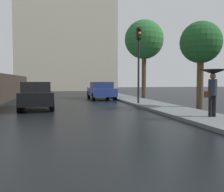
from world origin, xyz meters
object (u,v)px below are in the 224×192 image
(street_tree_mid, at_px, (144,40))
(car_blue_mid_road, at_px, (101,90))
(pedestrian_with_umbrella_near, at_px, (213,79))
(street_tree_near, at_px, (201,44))
(traffic_light, at_px, (139,51))
(car_black_near_kerb, at_px, (36,95))

(street_tree_mid, bearing_deg, car_blue_mid_road, 177.87)
(car_blue_mid_road, relative_size, pedestrian_with_umbrella_near, 2.48)
(car_blue_mid_road, distance_m, street_tree_near, 9.89)
(traffic_light, bearing_deg, street_tree_near, -48.10)
(street_tree_near, xyz_separation_m, street_tree_mid, (-0.22, 8.51, 1.50))
(car_blue_mid_road, distance_m, pedestrian_with_umbrella_near, 12.47)
(car_black_near_kerb, relative_size, street_tree_near, 0.95)
(car_black_near_kerb, distance_m, street_tree_mid, 11.40)
(traffic_light, xyz_separation_m, street_tree_near, (2.53, -2.82, 0.16))
(street_tree_near, bearing_deg, street_tree_mid, 91.49)
(car_black_near_kerb, distance_m, pedestrian_with_umbrella_near, 9.10)
(car_black_near_kerb, height_order, street_tree_near, street_tree_near)
(car_black_near_kerb, distance_m, traffic_light, 6.68)
(street_tree_near, bearing_deg, pedestrian_with_umbrella_near, -114.17)
(car_blue_mid_road, bearing_deg, street_tree_mid, -2.40)
(car_blue_mid_road, xyz_separation_m, street_tree_mid, (3.70, -0.14, 4.27))
(pedestrian_with_umbrella_near, bearing_deg, street_tree_mid, 78.21)
(pedestrian_with_umbrella_near, xyz_separation_m, traffic_light, (-0.93, 6.40, 1.77))
(pedestrian_with_umbrella_near, distance_m, street_tree_near, 4.37)
(traffic_light, distance_m, street_tree_mid, 6.36)
(street_tree_mid, bearing_deg, street_tree_near, -88.51)
(pedestrian_with_umbrella_near, bearing_deg, street_tree_near, 60.57)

